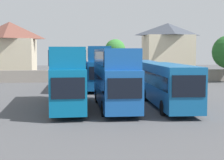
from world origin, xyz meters
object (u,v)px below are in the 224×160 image
(bus_5, at_px, (100,65))
(house_terrace_centre, at_px, (168,50))
(bus_2, at_px, (114,75))
(bus_6, at_px, (142,73))
(house_terrace_left, at_px, (10,50))
(tree_right_of_lot, at_px, (115,50))
(bus_3, at_px, (168,83))
(bus_1, at_px, (66,74))
(bus_4, at_px, (76,73))

(bus_5, xyz_separation_m, house_terrace_centre, (13.29, 19.02, 2.02))
(bus_2, bearing_deg, bus_6, 159.57)
(bus_2, xyz_separation_m, house_terrace_left, (-14.52, 32.81, 2.22))
(bus_5, distance_m, tree_right_of_lot, 13.01)
(bus_2, bearing_deg, bus_3, 88.17)
(bus_1, bearing_deg, bus_2, 79.66)
(bus_2, relative_size, bus_6, 1.08)
(house_terrace_left, bearing_deg, bus_1, -71.77)
(bus_5, relative_size, house_terrace_left, 1.17)
(bus_5, bearing_deg, house_terrace_left, -138.08)
(bus_4, bearing_deg, bus_1, -3.67)
(bus_5, bearing_deg, bus_1, -10.49)
(bus_5, xyz_separation_m, house_terrace_left, (-14.31, 18.70, 2.02))
(bus_3, xyz_separation_m, bus_6, (0.48, 13.78, -0.04))
(bus_1, xyz_separation_m, house_terrace_centre, (16.95, 32.66, 2.16))
(bus_4, height_order, tree_right_of_lot, tree_right_of_lot)
(bus_3, relative_size, bus_5, 1.05)
(bus_4, relative_size, tree_right_of_lot, 1.63)
(bus_2, bearing_deg, house_terrace_left, -157.17)
(bus_3, height_order, tree_right_of_lot, tree_right_of_lot)
(bus_2, bearing_deg, tree_right_of_lot, 172.72)
(bus_5, height_order, house_terrace_centre, house_terrace_centre)
(bus_5, distance_m, bus_6, 5.14)
(house_terrace_left, xyz_separation_m, house_terrace_centre, (27.60, 0.32, -0.00))
(bus_6, bearing_deg, bus_1, -28.33)
(bus_3, bearing_deg, bus_5, -160.71)
(bus_2, distance_m, house_terrace_left, 35.95)
(bus_1, height_order, bus_6, bus_1)
(bus_6, height_order, tree_right_of_lot, tree_right_of_lot)
(bus_4, distance_m, bus_6, 7.98)
(bus_2, xyz_separation_m, bus_6, (4.83, 13.71, -0.72))
(bus_1, relative_size, house_terrace_centre, 1.25)
(house_terrace_centre, bearing_deg, tree_right_of_lot, -147.25)
(bus_1, bearing_deg, house_terrace_left, -165.12)
(bus_2, xyz_separation_m, bus_5, (-0.21, 14.12, 0.20))
(house_terrace_centre, bearing_deg, bus_4, -130.42)
(bus_1, distance_m, house_terrace_left, 34.12)
(house_terrace_centre, distance_m, tree_right_of_lot, 12.09)
(bus_1, distance_m, bus_6, 15.86)
(bus_2, relative_size, bus_4, 1.04)
(tree_right_of_lot, bearing_deg, house_terrace_centre, 32.75)
(bus_3, height_order, bus_6, bus_3)
(bus_5, xyz_separation_m, tree_right_of_lot, (3.12, 12.48, 1.98))
(bus_4, bearing_deg, house_terrace_centre, 138.96)
(bus_2, relative_size, house_terrace_centre, 1.15)
(bus_3, xyz_separation_m, bus_4, (-7.49, 14.16, -0.02))
(house_terrace_centre, bearing_deg, house_terrace_left, -179.33)
(bus_6, xyz_separation_m, house_terrace_left, (-19.35, 19.10, 2.94))
(bus_2, bearing_deg, bus_1, -98.02)
(bus_3, xyz_separation_m, bus_5, (-4.56, 14.18, 0.88))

